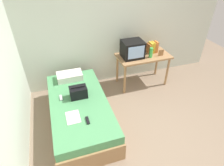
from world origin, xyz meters
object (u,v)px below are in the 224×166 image
object	(u,v)px
book_row	(152,47)
bed	(80,112)
desk	(143,59)
magazine	(73,117)
tv	(132,49)
pillow	(70,76)
picture_frame	(161,53)
water_bottle	(151,53)
remote_dark	(88,120)
handbag	(78,92)
remote_silver	(61,98)

from	to	relation	value
book_row	bed	bearing A→B (deg)	-154.80
bed	book_row	world-z (taller)	book_row
desk	magazine	world-z (taller)	desk
desk	tv	bearing A→B (deg)	177.58
pillow	magazine	world-z (taller)	pillow
book_row	picture_frame	world-z (taller)	book_row
desk	picture_frame	xyz separation A→B (m)	(0.34, -0.14, 0.16)
bed	water_bottle	world-z (taller)	water_bottle
water_bottle	magazine	world-z (taller)	water_bottle
desk	water_bottle	world-z (taller)	water_bottle
desk	bed	bearing A→B (deg)	-153.62
tv	bed	bearing A→B (deg)	-148.81
magazine	remote_dark	size ratio (longest dim) A/B	1.86
book_row	remote_dark	world-z (taller)	book_row
desk	tv	xyz separation A→B (m)	(-0.27, 0.01, 0.27)
picture_frame	magazine	world-z (taller)	picture_frame
book_row	handbag	distance (m)	1.98
tv	remote_silver	bearing A→B (deg)	-158.45
water_bottle	remote_dark	xyz separation A→B (m)	(-1.65, -1.18, -0.34)
bed	water_bottle	bearing A→B (deg)	21.44
water_bottle	picture_frame	bearing A→B (deg)	-2.09
book_row	pillow	xyz separation A→B (m)	(-1.89, -0.13, -0.29)
tv	remote_silver	size ratio (longest dim) A/B	3.06
water_bottle	pillow	bearing A→B (deg)	177.85
book_row	picture_frame	size ratio (longest dim) A/B	1.77
water_bottle	magazine	distance (m)	2.15
tv	pillow	bearing A→B (deg)	-176.98
bed	pillow	bearing A→B (deg)	93.07
picture_frame	remote_dark	distance (m)	2.25
pillow	handbag	world-z (taller)	handbag
tv	magazine	world-z (taller)	tv
bed	magazine	distance (m)	0.47
remote_silver	water_bottle	bearing A→B (deg)	14.12
water_bottle	handbag	xyz separation A→B (m)	(-1.68, -0.56, -0.25)
bed	handbag	size ratio (longest dim) A/B	6.67
remote_dark	remote_silver	xyz separation A→B (m)	(-0.33, 0.68, 0.00)
pillow	magazine	size ratio (longest dim) A/B	1.71
tv	pillow	distance (m)	1.42
desk	handbag	xyz separation A→B (m)	(-1.58, -0.68, -0.04)
tv	handbag	size ratio (longest dim) A/B	1.47
bed	handbag	distance (m)	0.37
handbag	magazine	world-z (taller)	handbag
tv	remote_dark	world-z (taller)	tv
book_row	remote_dark	bearing A→B (deg)	-142.51
book_row	pillow	bearing A→B (deg)	-175.96
book_row	picture_frame	xyz separation A→B (m)	(0.11, -0.21, -0.05)
water_bottle	remote_dark	bearing A→B (deg)	-144.56
handbag	remote_silver	distance (m)	0.33
tv	book_row	bearing A→B (deg)	6.77
bed	handbag	bearing A→B (deg)	75.50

